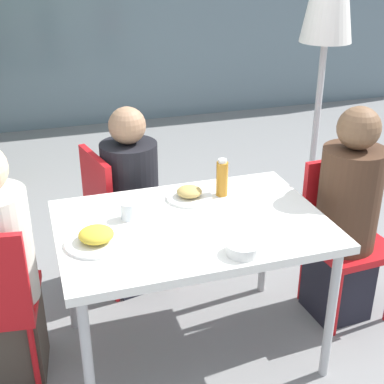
% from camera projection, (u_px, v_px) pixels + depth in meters
% --- Properties ---
extents(ground_plane, '(24.00, 24.00, 0.00)m').
position_uv_depth(ground_plane, '(192.00, 348.00, 2.76)').
color(ground_plane, gray).
extents(dining_table, '(1.23, 0.84, 0.74)m').
position_uv_depth(dining_table, '(192.00, 234.00, 2.47)').
color(dining_table, white).
rests_on(dining_table, ground).
extents(person_left, '(0.33, 0.33, 1.18)m').
position_uv_depth(person_left, '(0.00, 274.00, 2.38)').
color(person_left, '#473D33').
rests_on(person_left, ground).
extents(chair_right, '(0.42, 0.42, 0.86)m').
position_uv_depth(chair_right, '(343.00, 226.00, 2.91)').
color(chair_right, red).
rests_on(chair_right, ground).
extents(person_right, '(0.32, 0.32, 1.20)m').
position_uv_depth(person_right, '(346.00, 222.00, 2.80)').
color(person_right, black).
rests_on(person_right, ground).
extents(chair_far, '(0.48, 0.48, 0.86)m').
position_uv_depth(chair_far, '(115.00, 210.00, 3.09)').
color(chair_far, red).
rests_on(chair_far, ground).
extents(person_far, '(0.34, 0.34, 1.11)m').
position_uv_depth(person_far, '(131.00, 206.00, 3.07)').
color(person_far, black).
rests_on(person_far, ground).
extents(plate_0, '(0.23, 0.23, 0.06)m').
position_uv_depth(plate_0, '(189.00, 194.00, 2.65)').
color(plate_0, white).
rests_on(plate_0, dining_table).
extents(plate_1, '(0.27, 0.27, 0.07)m').
position_uv_depth(plate_1, '(96.00, 238.00, 2.26)').
color(plate_1, white).
rests_on(plate_1, dining_table).
extents(bottle, '(0.06, 0.06, 0.19)m').
position_uv_depth(bottle, '(222.00, 178.00, 2.66)').
color(bottle, '#B7751E').
rests_on(bottle, dining_table).
extents(drinking_cup, '(0.07, 0.07, 0.08)m').
position_uv_depth(drinking_cup, '(129.00, 211.00, 2.45)').
color(drinking_cup, silver).
rests_on(drinking_cup, dining_table).
extents(salad_bowl, '(0.14, 0.14, 0.05)m').
position_uv_depth(salad_bowl, '(243.00, 248.00, 2.19)').
color(salad_bowl, white).
rests_on(salad_bowl, dining_table).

